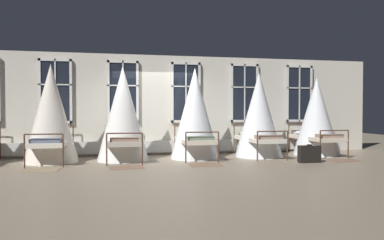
% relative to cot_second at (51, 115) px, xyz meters
% --- Properties ---
extents(ground, '(26.69, 26.69, 0.00)m').
position_rel_cot_second_xyz_m(ground, '(2.81, -0.09, -1.23)').
color(ground, gray).
extents(back_wall_with_windows, '(14.35, 0.10, 3.01)m').
position_rel_cot_second_xyz_m(back_wall_with_windows, '(2.81, 1.20, 0.28)').
color(back_wall_with_windows, beige).
rests_on(back_wall_with_windows, ground).
extents(window_bank, '(10.42, 0.10, 2.74)m').
position_rel_cot_second_xyz_m(window_bank, '(2.81, 1.08, -0.19)').
color(window_bank, black).
rests_on(window_bank, ground).
extents(cot_second, '(1.37, 1.98, 2.54)m').
position_rel_cot_second_xyz_m(cot_second, '(0.00, 0.00, 0.00)').
color(cot_second, '#4C3323').
rests_on(cot_second, ground).
extents(cot_third, '(1.37, 1.96, 2.52)m').
position_rel_cot_second_xyz_m(cot_third, '(1.82, -0.03, -0.01)').
color(cot_third, '#4C3323').
rests_on(cot_third, ground).
extents(cot_fourth, '(1.37, 1.97, 2.53)m').
position_rel_cot_second_xyz_m(cot_fourth, '(3.80, 0.01, -0.00)').
color(cot_fourth, '#4C3323').
rests_on(cot_fourth, ground).
extents(cot_fifth, '(1.37, 1.96, 2.44)m').
position_rel_cot_second_xyz_m(cot_fifth, '(5.70, -0.02, -0.05)').
color(cot_fifth, '#4C3323').
rests_on(cot_fifth, ground).
extents(cot_sixth, '(1.37, 1.97, 2.33)m').
position_rel_cot_second_xyz_m(cot_sixth, '(7.56, 0.02, -0.10)').
color(cot_sixth, '#4C3323').
rests_on(cot_sixth, ground).
extents(rug_second, '(0.81, 0.57, 0.01)m').
position_rel_cot_second_xyz_m(rug_second, '(-0.04, -1.35, -1.22)').
color(rug_second, '#8E7A5B').
rests_on(rug_second, ground).
extents(rug_third, '(0.82, 0.59, 0.01)m').
position_rel_cot_second_xyz_m(rug_third, '(1.86, -1.35, -1.22)').
color(rug_third, brown).
rests_on(rug_third, ground).
extents(rug_fourth, '(0.81, 0.58, 0.01)m').
position_rel_cot_second_xyz_m(rug_fourth, '(3.76, -1.35, -1.22)').
color(rug_fourth, brown).
rests_on(rug_fourth, ground).
extents(rug_sixth, '(0.82, 0.59, 0.01)m').
position_rel_cot_second_xyz_m(rug_sixth, '(7.57, -1.35, -1.22)').
color(rug_sixth, brown).
rests_on(rug_sixth, ground).
extents(suitcase_dark, '(0.57, 0.23, 0.47)m').
position_rel_cot_second_xyz_m(suitcase_dark, '(6.48, -1.49, -1.01)').
color(suitcase_dark, black).
rests_on(suitcase_dark, ground).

